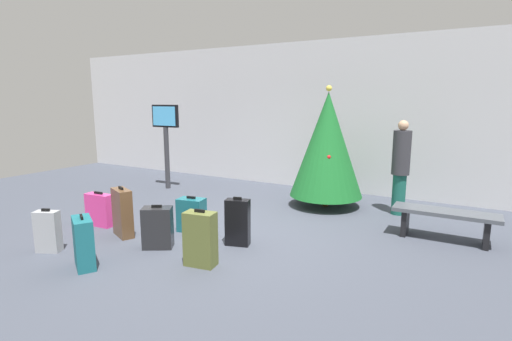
% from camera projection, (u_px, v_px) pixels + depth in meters
% --- Properties ---
extents(ground_plane, '(16.00, 16.00, 0.00)m').
position_uv_depth(ground_plane, '(224.00, 234.00, 6.33)').
color(ground_plane, '#424754').
extents(back_wall, '(16.00, 0.20, 3.54)m').
position_uv_depth(back_wall, '(316.00, 116.00, 9.42)').
color(back_wall, silver).
rests_on(back_wall, ground_plane).
extents(holiday_tree, '(1.47, 1.47, 2.44)m').
position_uv_depth(holiday_tree, '(327.00, 145.00, 7.80)').
color(holiday_tree, '#4C3319').
rests_on(holiday_tree, ground_plane).
extents(flight_info_kiosk, '(0.75, 0.12, 2.05)m').
position_uv_depth(flight_info_kiosk, '(166.00, 132.00, 9.40)').
color(flight_info_kiosk, '#333338').
rests_on(flight_info_kiosk, ground_plane).
extents(waiting_bench, '(1.52, 0.44, 0.48)m').
position_uv_depth(waiting_bench, '(445.00, 218.00, 5.99)').
color(waiting_bench, '#4C5159').
rests_on(waiting_bench, ground_plane).
extents(traveller_0, '(0.46, 0.46, 1.79)m').
position_uv_depth(traveller_0, '(401.00, 165.00, 7.28)').
color(traveller_0, '#19594C').
rests_on(traveller_0, ground_plane).
extents(suitcase_0, '(0.51, 0.43, 0.70)m').
position_uv_depth(suitcase_0, '(84.00, 243.00, 5.03)').
color(suitcase_0, '#19606B').
rests_on(suitcase_0, ground_plane).
extents(suitcase_1, '(0.48, 0.35, 0.60)m').
position_uv_depth(suitcase_1, '(192.00, 215.00, 6.44)').
color(suitcase_1, '#19606B').
rests_on(suitcase_1, ground_plane).
extents(suitcase_2, '(0.50, 0.36, 0.81)m').
position_uv_depth(suitcase_2, '(122.00, 213.00, 6.19)').
color(suitcase_2, brown).
rests_on(suitcase_2, ground_plane).
extents(suitcase_3, '(0.39, 0.28, 0.74)m').
position_uv_depth(suitcase_3, '(238.00, 222.00, 5.81)').
color(suitcase_3, black).
rests_on(suitcase_3, ground_plane).
extents(suitcase_4, '(0.50, 0.45, 0.65)m').
position_uv_depth(suitcase_4, '(158.00, 228.00, 5.71)').
color(suitcase_4, '#232326').
rests_on(suitcase_4, ground_plane).
extents(suitcase_5, '(0.52, 0.22, 0.61)m').
position_uv_depth(suitcase_5, '(100.00, 210.00, 6.72)').
color(suitcase_5, '#E5388C').
rests_on(suitcase_5, ground_plane).
extents(suitcase_6, '(0.37, 0.29, 0.64)m').
position_uv_depth(suitcase_6, '(48.00, 231.00, 5.55)').
color(suitcase_6, '#9EA0A5').
rests_on(suitcase_6, ground_plane).
extents(suitcase_7, '(0.44, 0.29, 0.77)m').
position_uv_depth(suitcase_7, '(200.00, 239.00, 5.08)').
color(suitcase_7, '#59602D').
rests_on(suitcase_7, ground_plane).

